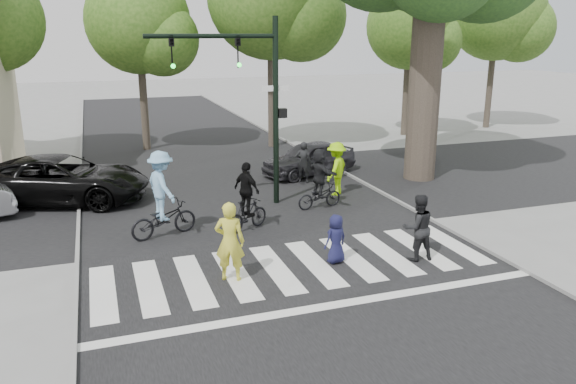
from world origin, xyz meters
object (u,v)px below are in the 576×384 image
object	(u,v)px
pedestrian_adult	(418,227)
car_grey	(309,158)
pedestrian_woman	(230,241)
traffic_signal	(250,86)
cyclist_right	(320,182)
car_suv	(61,179)
cyclist_mid	(247,203)
cyclist_left	(162,200)
pedestrian_child	(336,239)

from	to	relation	value
pedestrian_adult	car_grey	bearing A→B (deg)	-91.09
pedestrian_woman	traffic_signal	bearing A→B (deg)	-86.63
pedestrian_woman	car_grey	size ratio (longest dim) A/B	0.48
cyclist_right	car_suv	size ratio (longest dim) A/B	0.35
cyclist_mid	cyclist_left	bearing A→B (deg)	173.26
pedestrian_adult	cyclist_right	world-z (taller)	cyclist_right
cyclist_mid	cyclist_right	distance (m)	3.05
pedestrian_adult	pedestrian_child	bearing A→B (deg)	-10.79
pedestrian_woman	pedestrian_adult	bearing A→B (deg)	-160.54
cyclist_left	cyclist_right	xyz separation A→B (m)	(5.10, 1.02, -0.17)
pedestrian_child	car_grey	bearing A→B (deg)	-122.22
pedestrian_child	pedestrian_woman	bearing A→B (deg)	-12.46
pedestrian_woman	cyclist_mid	bearing A→B (deg)	-87.89
traffic_signal	pedestrian_woman	bearing A→B (deg)	-110.51
pedestrian_woman	pedestrian_child	xyz separation A→B (m)	(2.69, 0.13, -0.32)
cyclist_left	car_grey	size ratio (longest dim) A/B	0.62
car_grey	cyclist_mid	bearing A→B (deg)	-53.03
pedestrian_child	car_suv	bearing A→B (deg)	-64.88
traffic_signal	cyclist_mid	xyz separation A→B (m)	(-0.78, -2.30, -3.08)
car_grey	cyclist_left	bearing A→B (deg)	-67.24
car_grey	cyclist_right	bearing A→B (deg)	-33.89
traffic_signal	car_suv	world-z (taller)	traffic_signal
cyclist_left	cyclist_mid	world-z (taller)	cyclist_left
pedestrian_woman	pedestrian_adult	distance (m)	4.70
pedestrian_woman	cyclist_left	xyz separation A→B (m)	(-1.08, 3.41, 0.12)
pedestrian_woman	cyclist_left	world-z (taller)	cyclist_left
traffic_signal	cyclist_right	xyz separation A→B (m)	(1.98, -1.01, -3.02)
pedestrian_child	car_grey	xyz separation A→B (m)	(2.64, 8.59, 0.05)
pedestrian_adult	pedestrian_woman	bearing A→B (deg)	-1.44
cyclist_left	pedestrian_woman	bearing A→B (deg)	-72.46
pedestrian_adult	car_suv	world-z (taller)	pedestrian_adult
pedestrian_child	pedestrian_adult	xyz separation A→B (m)	(1.99, -0.49, 0.23)
cyclist_right	pedestrian_child	bearing A→B (deg)	-107.16
pedestrian_woman	cyclist_right	world-z (taller)	cyclist_right
cyclist_right	car_suv	bearing A→B (deg)	156.44
pedestrian_adult	cyclist_left	world-z (taller)	cyclist_left
traffic_signal	pedestrian_child	bearing A→B (deg)	-82.95
pedestrian_child	pedestrian_adult	size ratio (longest dim) A/B	0.73
pedestrian_child	cyclist_left	bearing A→B (deg)	-56.22
traffic_signal	car_suv	bearing A→B (deg)	157.60
pedestrian_woman	cyclist_right	distance (m)	5.98
pedestrian_child	cyclist_left	world-z (taller)	cyclist_left
cyclist_left	cyclist_right	size ratio (longest dim) A/B	1.23
traffic_signal	car_grey	xyz separation A→B (m)	(3.30, 3.29, -3.23)
car_suv	pedestrian_child	bearing A→B (deg)	-121.06
cyclist_right	cyclist_mid	bearing A→B (deg)	-154.92
traffic_signal	pedestrian_adult	xyz separation A→B (m)	(2.65, -5.80, -3.05)
car_grey	traffic_signal	bearing A→B (deg)	-61.99
cyclist_mid	pedestrian_child	bearing A→B (deg)	-64.44
traffic_signal	car_suv	xyz separation A→B (m)	(-5.90, 2.43, -3.11)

